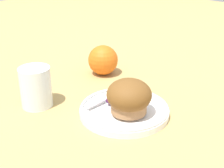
{
  "coord_description": "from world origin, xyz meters",
  "views": [
    {
      "loc": [
        -0.45,
        -0.36,
        0.34
      ],
      "look_at": [
        0.02,
        0.05,
        0.06
      ],
      "focal_mm": 50.0,
      "sensor_mm": 36.0,
      "label": 1
    }
  ],
  "objects": [
    {
      "name": "muffin",
      "position": [
        -0.0,
        -0.01,
        0.05
      ],
      "size": [
        0.09,
        0.09,
        0.07
      ],
      "color": "#9E7047",
      "rests_on": "plate"
    },
    {
      "name": "butter_knife",
      "position": [
        0.03,
        0.06,
        0.02
      ],
      "size": [
        0.16,
        0.02,
        0.0
      ],
      "rotation": [
        0.0,
        0.0,
        -0.05
      ],
      "color": "silver",
      "rests_on": "plate"
    },
    {
      "name": "juice_glass",
      "position": [
        -0.09,
        0.18,
        0.05
      ],
      "size": [
        0.07,
        0.07,
        0.09
      ],
      "color": "silver",
      "rests_on": "ground_plane"
    },
    {
      "name": "ground_plane",
      "position": [
        0.0,
        0.0,
        0.0
      ],
      "size": [
        3.0,
        3.0,
        0.0
      ],
      "primitive_type": "plane",
      "color": "tan"
    },
    {
      "name": "orange_fruit",
      "position": [
        0.15,
        0.2,
        0.04
      ],
      "size": [
        0.08,
        0.08,
        0.08
      ],
      "color": "orange",
      "rests_on": "ground_plane"
    },
    {
      "name": "cream_ramekin",
      "position": [
        0.06,
        0.05,
        0.03
      ],
      "size": [
        0.05,
        0.05,
        0.02
      ],
      "color": "silver",
      "rests_on": "plate"
    },
    {
      "name": "berry_pair",
      "position": [
        0.01,
        0.04,
        0.03
      ],
      "size": [
        0.03,
        0.01,
        0.01
      ],
      "color": "#4C194C",
      "rests_on": "plate"
    },
    {
      "name": "plate",
      "position": [
        0.01,
        0.01,
        0.01
      ],
      "size": [
        0.19,
        0.19,
        0.02
      ],
      "color": "white",
      "rests_on": "ground_plane"
    }
  ]
}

